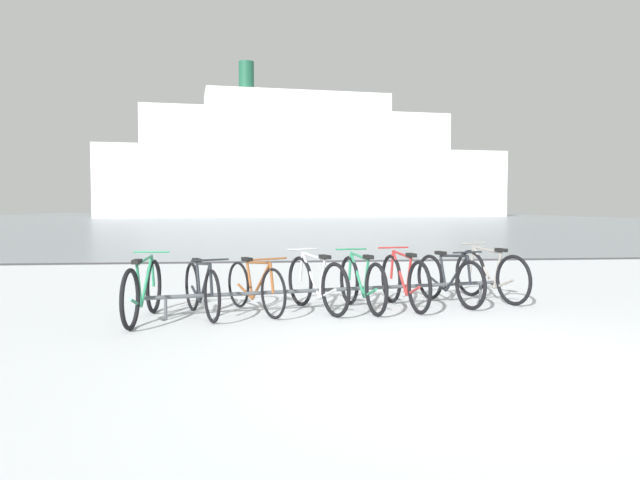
% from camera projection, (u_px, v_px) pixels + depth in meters
% --- Properties ---
extents(ground, '(80.00, 132.00, 0.08)m').
position_uv_depth(ground, '(276.00, 220.00, 58.79)').
color(ground, silver).
extents(bike_rack, '(4.88, 1.08, 0.31)m').
position_uv_depth(bike_rack, '(336.00, 290.00, 8.11)').
color(bike_rack, '#4C5156').
rests_on(bike_rack, ground).
extents(bicycle_0, '(0.46, 1.80, 0.82)m').
position_uv_depth(bicycle_0, '(143.00, 291.00, 7.35)').
color(bicycle_0, black).
rests_on(bicycle_0, ground).
extents(bicycle_1, '(0.66, 1.51, 0.77)m').
position_uv_depth(bicycle_1, '(202.00, 289.00, 7.63)').
color(bicycle_1, black).
rests_on(bicycle_1, ground).
extents(bicycle_2, '(0.79, 1.49, 0.76)m').
position_uv_depth(bicycle_2, '(255.00, 287.00, 7.89)').
color(bicycle_2, black).
rests_on(bicycle_2, ground).
extents(bicycle_3, '(0.73, 1.57, 0.82)m').
position_uv_depth(bicycle_3, '(317.00, 284.00, 8.02)').
color(bicycle_3, black).
rests_on(bicycle_3, ground).
extents(bicycle_4, '(0.51, 1.64, 0.81)m').
position_uv_depth(bicycle_4, '(362.00, 283.00, 8.12)').
color(bicycle_4, black).
rests_on(bicycle_4, ground).
extents(bicycle_5, '(0.46, 1.65, 0.82)m').
position_uv_depth(bicycle_5, '(404.00, 281.00, 8.27)').
color(bicycle_5, black).
rests_on(bicycle_5, ground).
extents(bicycle_6, '(0.60, 1.62, 0.79)m').
position_uv_depth(bicycle_6, '(449.00, 279.00, 8.59)').
color(bicycle_6, black).
rests_on(bicycle_6, ground).
extents(bicycle_7, '(0.63, 1.62, 0.84)m').
position_uv_depth(bicycle_7, '(491.00, 275.00, 8.94)').
color(bicycle_7, black).
rests_on(bicycle_7, ground).
extents(ferry_ship, '(51.49, 16.37, 19.15)m').
position_uv_depth(ferry_ship, '(303.00, 166.00, 76.60)').
color(ferry_ship, white).
rests_on(ferry_ship, ground).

